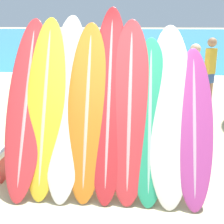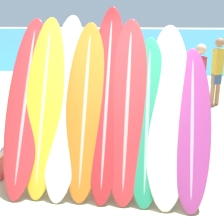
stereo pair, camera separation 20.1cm
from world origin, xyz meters
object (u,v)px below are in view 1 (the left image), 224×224
Objects in this scene: surfboard_slot_8 at (194,126)px; person_mid_beach at (193,79)px; surfboard_slot_7 at (170,113)px; surfboard_rack at (107,158)px; surfboard_slot_4 at (109,101)px; person_near_water at (210,69)px; surfboard_slot_1 at (45,106)px; surfboard_slot_6 at (150,119)px; surfboard_slot_0 at (27,105)px; surfboard_slot_2 at (67,104)px; surfboard_slot_3 at (87,109)px; surfboard_slot_5 at (130,109)px.

surfboard_slot_8 reaches higher than person_mid_beach.
surfboard_slot_8 is (0.30, -0.08, -0.15)m from surfboard_slot_7.
surfboard_rack is 0.77m from surfboard_slot_4.
surfboard_rack is 1.42× the size of person_near_water.
surfboard_slot_4 is 1.28× the size of surfboard_slot_8.
surfboard_slot_1 is 1.39m from surfboard_slot_6.
surfboard_slot_0 is 1.11m from surfboard_slot_4.
surfboard_slot_7 is 1.23× the size of person_near_water.
surfboard_slot_8 is at bearing -6.95° from surfboard_slot_4.
surfboard_slot_2 is 5.32m from person_near_water.
surfboard_slot_1 is 1.03× the size of surfboard_slot_3.
surfboard_slot_7 is at bearing -3.95° from surfboard_slot_4.
surfboard_slot_1 is 0.99× the size of surfboard_slot_2.
surfboard_slot_0 reaches higher than surfboard_slot_5.
surfboard_slot_1 is 1.05× the size of surfboard_slot_7.
surfboard_slot_1 reaches higher than surfboard_slot_6.
surfboard_slot_5 is at bearing -2.21° from surfboard_slot_2.
surfboard_rack is 1.03m from surfboard_slot_7.
surfboard_rack is at bearing -14.48° from surfboard_slot_2.
surfboard_slot_8 is (1.11, 0.02, 0.49)m from surfboard_rack.
surfboard_slot_7 reaches higher than person_mid_beach.
surfboard_slot_8 is (2.21, -0.11, -0.19)m from surfboard_slot_0.
surfboard_slot_4 reaches higher than surfboard_slot_7.
surfboard_slot_6 is at bearing -10.60° from surfboard_slot_5.
surfboard_slot_5 is 0.85m from surfboard_slot_8.
surfboard_rack is 1.25× the size of surfboard_slot_6.
person_near_water is at bearing 64.15° from surfboard_rack.
surfboard_slot_3 is 1.02× the size of surfboard_slot_7.
surfboard_slot_2 is 1.34× the size of person_mid_beach.
surfboard_slot_0 is at bearing -160.54° from person_near_water.
surfboard_slot_6 is at bearing 6.12° from surfboard_rack.
surfboard_slot_3 is at bearing -62.42° from person_mid_beach.
surfboard_rack is 1.16× the size of surfboard_slot_7.
surfboard_slot_0 is (-1.09, 0.13, 0.68)m from surfboard_rack.
surfboard_slot_1 reaches higher than surfboard_slot_8.
person_near_water is at bearing 66.64° from surfboard_slot_5.
surfboard_rack is 1.22m from surfboard_slot_8.
surfboard_slot_1 is (-0.83, 0.11, 0.68)m from surfboard_rack.
surfboard_slot_3 is 5.22m from person_near_water.
surfboard_slot_2 reaches higher than surfboard_slot_6.
surfboard_slot_0 is 1.38m from surfboard_slot_5.
surfboard_rack is at bearing -96.98° from surfboard_slot_4.
surfboard_slot_8 is 3.30m from person_mid_beach.
surfboard_slot_4 reaches higher than surfboard_slot_5.
surfboard_slot_4 is at bearing 169.91° from surfboard_slot_6.
surfboard_rack is at bearing -58.15° from person_mid_beach.
person_near_water is (2.26, 4.66, 0.51)m from surfboard_rack.
surfboard_slot_0 is at bearing 177.44° from surfboard_slot_6.
surfboard_slot_6 is at bearing -2.56° from surfboard_slot_0.
surfboard_slot_4 is 1.13m from surfboard_slot_8.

